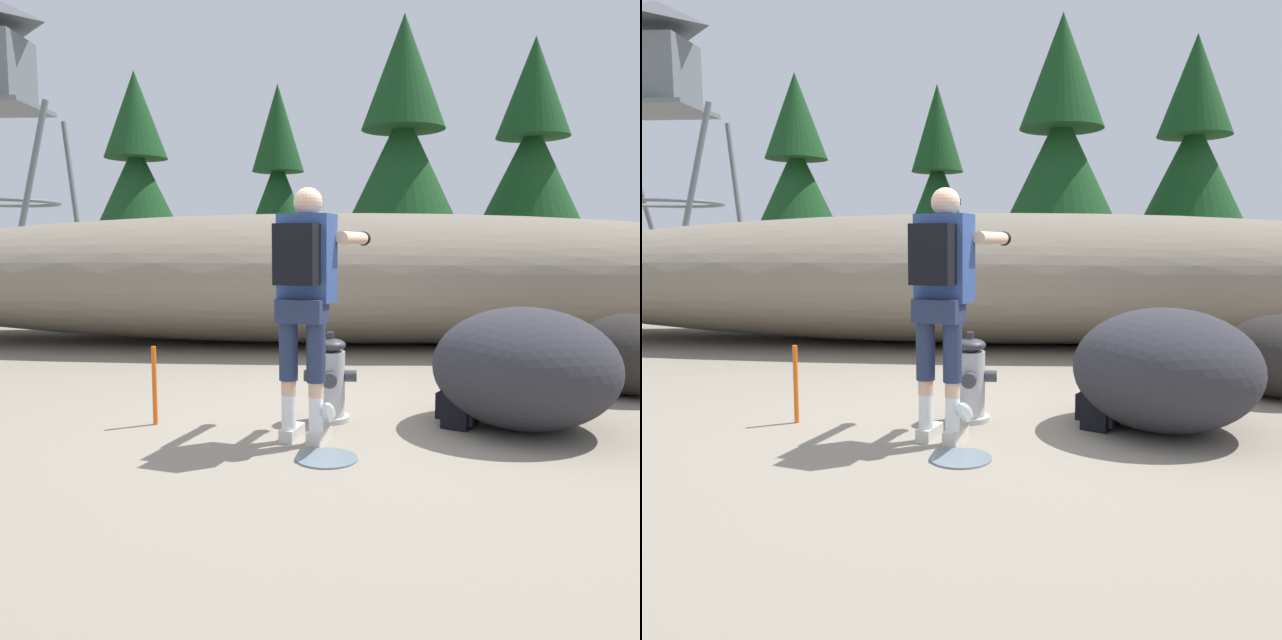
# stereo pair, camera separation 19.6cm
# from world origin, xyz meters

# --- Properties ---
(ground_plane) EXTENTS (56.00, 56.00, 0.04)m
(ground_plane) POSITION_xyz_m (0.00, 0.00, -0.02)
(ground_plane) COLOR gray
(dirt_embankment) EXTENTS (15.41, 3.20, 1.79)m
(dirt_embankment) POSITION_xyz_m (0.00, 4.28, 0.89)
(dirt_embankment) COLOR #756B5B
(dirt_embankment) RESTS_ON ground_plane
(fire_hydrant) EXTENTS (0.41, 0.36, 0.69)m
(fire_hydrant) POSITION_xyz_m (-0.12, 0.12, 0.32)
(fire_hydrant) COLOR #B2B2B7
(fire_hydrant) RESTS_ON ground_plane
(hydrant_water_jet) EXTENTS (0.40, 0.97, 0.40)m
(hydrant_water_jet) POSITION_xyz_m (-0.12, -0.49, 0.16)
(hydrant_water_jet) COLOR silver
(hydrant_water_jet) RESTS_ON ground_plane
(utility_worker) EXTENTS (0.68, 1.04, 1.74)m
(utility_worker) POSITION_xyz_m (-0.27, -0.37, 1.11)
(utility_worker) COLOR beige
(utility_worker) RESTS_ON ground_plane
(spare_backpack) EXTENTS (0.36, 0.36, 0.47)m
(spare_backpack) POSITION_xyz_m (0.85, 0.01, 0.22)
(spare_backpack) COLOR black
(spare_backpack) RESTS_ON ground_plane
(boulder_large) EXTENTS (1.35, 1.34, 0.74)m
(boulder_large) POSITION_xyz_m (2.59, 1.13, 0.37)
(boulder_large) COLOR black
(boulder_large) RESTS_ON ground_plane
(boulder_mid) EXTENTS (1.87, 1.86, 0.90)m
(boulder_mid) POSITION_xyz_m (1.32, -0.01, 0.45)
(boulder_mid) COLOR #2B2A2F
(boulder_mid) RESTS_ON ground_plane
(pine_tree_far_left) EXTENTS (2.32, 2.32, 5.49)m
(pine_tree_far_left) POSITION_xyz_m (-5.09, 11.00, 3.08)
(pine_tree_far_left) COLOR #47331E
(pine_tree_far_left) RESTS_ON ground_plane
(pine_tree_left) EXTENTS (2.10, 2.10, 5.51)m
(pine_tree_left) POSITION_xyz_m (-1.81, 12.50, 2.88)
(pine_tree_left) COLOR #47331E
(pine_tree_left) RESTS_ON ground_plane
(pine_tree_center) EXTENTS (2.84, 2.84, 6.31)m
(pine_tree_center) POSITION_xyz_m (1.23, 9.83, 3.44)
(pine_tree_center) COLOR #47331E
(pine_tree_center) RESTS_ON ground_plane
(pine_tree_right) EXTENTS (2.76, 2.76, 6.38)m
(pine_tree_right) POSITION_xyz_m (4.56, 11.74, 3.57)
(pine_tree_right) COLOR #47331E
(pine_tree_right) RESTS_ON ground_plane
(watchtower) EXTENTS (4.00, 4.00, 8.03)m
(watchtower) POSITION_xyz_m (-9.64, 13.13, 5.96)
(watchtower) COLOR slate
(watchtower) RESTS_ON ground_plane
(survey_stake) EXTENTS (0.04, 0.04, 0.60)m
(survey_stake) POSITION_xyz_m (-1.44, -0.05, 0.30)
(survey_stake) COLOR #E55914
(survey_stake) RESTS_ON ground_plane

